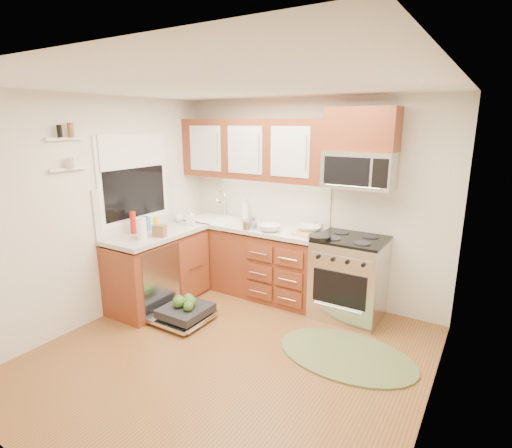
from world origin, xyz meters
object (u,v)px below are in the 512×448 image
Objects in this scene: rug at (346,355)px; bowl_b at (270,228)px; sink at (214,228)px; upper_cabinets at (252,149)px; bowl_a at (309,228)px; range at (349,277)px; paper_towel_roll at (142,229)px; skillet at (320,237)px; microwave at (359,170)px; cup at (318,227)px; stock_pot at (249,225)px; cutting_board at (307,235)px; dishwasher at (183,313)px.

bowl_b is (-1.25, 0.67, 0.96)m from rug.
sink is at bearing 171.11° from bowl_b.
upper_cabinets is 1.05m from bowl_b.
upper_cabinets is 7.03× the size of bowl_a.
rug is (0.28, -0.83, -0.46)m from range.
skillet is at bearing 28.98° from paper_towel_roll.
bowl_b reaches higher than sink.
microwave is at bearing 33.42° from paper_towel_roll.
cup is at bearing 127.49° from rug.
microwave is at bearing 16.18° from bowl_b.
cutting_board is at bearing 7.86° from stock_pot.
rug is 4.33× the size of cutting_board.
range is 0.62m from skillet.
stock_pot is at bearing -63.92° from upper_cabinets.
microwave is 4.14× the size of stock_pot.
rug is 1.26m from skillet.
dishwasher is 3.81× the size of stock_pot.
upper_cabinets is at bearing -178.85° from cup.
cup is at bearing 33.65° from bowl_b.
bowl_b is at bearing 151.75° from rug.
sink is 1.68m from skillet.
stock_pot is (-1.23, -0.20, 0.51)m from range.
microwave reaches higher than bowl_a.
rug is 1.91m from stock_pot.
sink is 2.33× the size of bowl_b.
stock_pot is (0.31, 0.93, 0.88)m from dishwasher.
bowl_a reaches higher than rug.
upper_cabinets is 1.49m from skillet.
microwave reaches higher than cutting_board.
cutting_board is at bearing -168.38° from range.
bowl_b is at bearing 172.58° from skillet.
range is at bearing 0.30° from sink.
dishwasher is 1.77m from skillet.
upper_cabinets is 11.17× the size of stock_pot.
stock_pot is at bearing -172.14° from cutting_board.
microwave is at bearing 3.85° from sink.
bowl_b is (-0.97, -0.16, 0.49)m from range.
dishwasher is 0.52× the size of rug.
cup reaches higher than bowl_b.
cup is (0.08, 0.08, 0.01)m from bowl_a.
microwave is 3.04× the size of skillet.
upper_cabinets reaches higher than bowl_a.
stock_pot reaches higher than skillet.
skillet is at bearing -33.79° from cutting_board.
microwave is 1.47m from stock_pot.
skillet is 1.99m from paper_towel_roll.
cutting_board is (0.91, -0.25, -0.94)m from upper_cabinets.
sink is 2.52× the size of paper_towel_roll.
microwave is 2.86× the size of bowl_b.
cutting_board is (1.43, -0.09, 0.14)m from sink.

